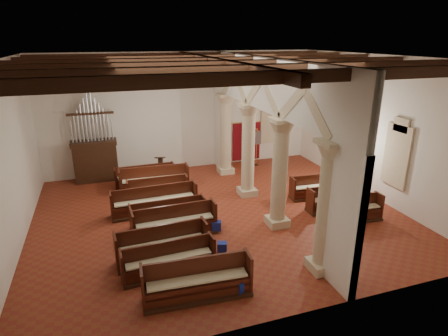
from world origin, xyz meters
TOP-DOWN VIEW (x-y plane):
  - floor at (0.00, 0.00)m, footprint 14.00×14.00m
  - ceiling at (0.00, 0.00)m, footprint 14.00×14.00m
  - wall_back at (0.00, 6.00)m, footprint 14.00×0.02m
  - wall_front at (0.00, -6.00)m, footprint 14.00×0.02m
  - wall_left at (-7.00, 0.00)m, footprint 0.02×12.00m
  - wall_right at (7.00, 0.00)m, footprint 0.02×12.00m
  - ceiling_beams at (0.00, 0.00)m, footprint 13.80×11.80m
  - arcade at (1.80, 0.00)m, footprint 0.90×11.90m
  - window_right_a at (6.98, -1.50)m, footprint 0.03×1.00m
  - window_right_b at (6.98, 2.50)m, footprint 0.03×1.00m
  - window_back at (5.00, 5.98)m, footprint 1.00×0.03m
  - pipe_organ at (-4.50, 5.50)m, footprint 2.10×0.85m
  - lectern at (-1.51, 4.63)m, footprint 0.58×0.60m
  - dossal_curtain at (3.50, 5.92)m, footprint 1.80×0.07m
  - processional_banner at (3.77, 5.11)m, footprint 0.47×0.60m
  - hymnal_box_a at (-0.87, -4.77)m, footprint 0.39×0.35m
  - hymnal_box_b at (-0.76, -2.71)m, footprint 0.37×0.34m
  - hymnal_box_c at (-0.51, -1.30)m, footprint 0.40×0.36m
  - tube_heater_a at (-2.76, -4.41)m, footprint 1.08×0.44m
  - tube_heater_b at (-3.03, -2.89)m, footprint 1.12×0.47m
  - nave_pew_0 at (-2.07, -4.55)m, footprint 2.98×0.93m
  - nave_pew_1 at (-2.59, -3.23)m, footprint 2.80×0.79m
  - nave_pew_2 at (-2.65, -2.44)m, footprint 2.90×0.89m
  - nave_pew_3 at (-1.98, -1.09)m, footprint 2.95×0.82m
  - nave_pew_4 at (-2.05, -0.20)m, footprint 2.81×0.72m
  - nave_pew_5 at (-2.37, 0.99)m, footprint 3.41×0.83m
  - nave_pew_6 at (-2.05, 2.22)m, footprint 2.59×0.67m
  - nave_pew_7 at (-2.04, 3.24)m, footprint 3.13×0.89m
  - nave_pew_8 at (-2.36, 4.01)m, footprint 2.77×0.71m
  - aisle_pew_0 at (4.83, -2.12)m, footprint 2.03×0.77m
  - aisle_pew_1 at (4.31, -1.05)m, footprint 1.77×0.71m
  - aisle_pew_2 at (4.42, 0.30)m, footprint 2.11×0.80m

SIDE VIEW (x-z plane):
  - floor at x=0.00m, z-range 0.00..0.00m
  - tube_heater_a at x=-2.76m, z-range 0.10..0.22m
  - tube_heater_b at x=-3.03m, z-range 0.10..0.22m
  - hymnal_box_b at x=-0.76m, z-range 0.10..0.40m
  - hymnal_box_a at x=-0.87m, z-range 0.10..0.42m
  - hymnal_box_c at x=-0.51m, z-range 0.10..0.43m
  - nave_pew_4 at x=-2.05m, z-range -0.17..0.81m
  - nave_pew_6 at x=-2.05m, z-range -0.17..0.82m
  - nave_pew_8 at x=-2.36m, z-range -0.17..0.82m
  - nave_pew_1 at x=-2.59m, z-range -0.17..0.82m
  - aisle_pew_2 at x=4.42m, z-range -0.17..0.84m
  - aisle_pew_0 at x=4.83m, z-range -0.17..0.84m
  - aisle_pew_1 at x=4.31m, z-range -0.17..0.86m
  - nave_pew_5 at x=-2.37m, z-range -0.19..0.91m
  - nave_pew_3 at x=-1.98m, z-range -0.19..0.94m
  - nave_pew_2 at x=-2.65m, z-range -0.19..0.94m
  - nave_pew_0 at x=-2.07m, z-range -0.19..0.94m
  - nave_pew_7 at x=-2.04m, z-range -0.19..0.95m
  - lectern at x=-1.51m, z-range -0.11..1.13m
  - processional_banner at x=3.77m, z-range -0.28..1.78m
  - dossal_curtain at x=3.50m, z-range 0.08..2.25m
  - pipe_organ at x=-4.50m, z-range -0.83..3.57m
  - window_right_a at x=6.98m, z-range 1.10..3.30m
  - window_right_b at x=6.98m, z-range 1.10..3.30m
  - window_back at x=5.00m, z-range 1.10..3.30m
  - wall_back at x=0.00m, z-range 0.00..6.00m
  - wall_front at x=0.00m, z-range 0.00..6.00m
  - wall_left at x=-7.00m, z-range 0.00..6.00m
  - wall_right at x=7.00m, z-range 0.00..6.00m
  - arcade at x=1.80m, z-range 0.56..6.56m
  - ceiling_beams at x=0.00m, z-range 5.67..5.97m
  - ceiling at x=0.00m, z-range 6.00..6.00m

